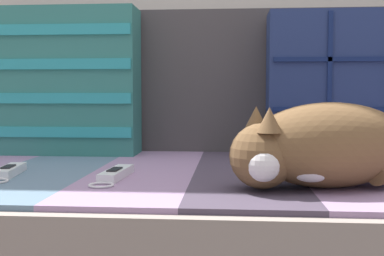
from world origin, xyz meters
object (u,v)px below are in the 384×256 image
Objects in this scene: throw_pillow_quilted at (353,85)px; throw_pillow_striped at (62,82)px; sleeping_cat at (319,147)px; game_remote_near at (115,174)px; couch at (244,249)px; game_remote_far at (9,171)px.

throw_pillow_striped reaches higher than throw_pillow_quilted.
throw_pillow_striped is 1.18× the size of sleeping_cat.
sleeping_cat reaches higher than game_remote_near.
sleeping_cat is at bearing -110.54° from throw_pillow_quilted.
throw_pillow_striped is at bearing 155.64° from couch.
throw_pillow_quilted is 0.73m from game_remote_near.
sleeping_cat reaches higher than game_remote_far.
sleeping_cat is (-0.18, -0.47, -0.13)m from throw_pillow_quilted.
sleeping_cat is 1.99× the size of game_remote_far.
couch is 0.38m from game_remote_near.
game_remote_far is at bearing -164.03° from couch.
couch is 0.57m from game_remote_far.
game_remote_far is (-0.24, 0.02, -0.00)m from game_remote_near.
sleeping_cat is at bearing -60.78° from couch.
throw_pillow_striped is 2.35× the size of game_remote_far.
couch is 0.56m from throw_pillow_quilted.
game_remote_near is (-0.27, -0.16, 0.21)m from couch.
throw_pillow_striped reaches higher than game_remote_near.
sleeping_cat is at bearing -9.68° from game_remote_near.
throw_pillow_quilted is 2.50× the size of game_remote_far.
couch is 0.71m from throw_pillow_striped.
game_remote_near is (-0.40, 0.07, -0.07)m from sleeping_cat.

